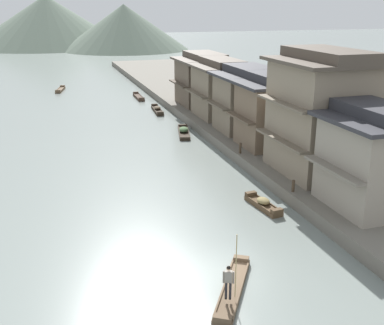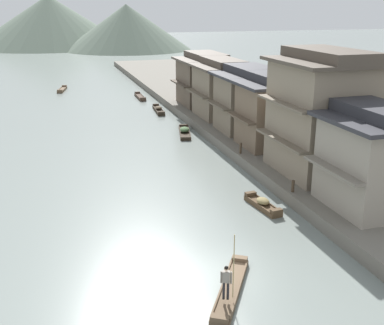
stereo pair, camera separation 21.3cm
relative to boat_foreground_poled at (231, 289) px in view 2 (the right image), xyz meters
name	(u,v)px [view 2 (the right image)]	position (x,y,z in m)	size (l,w,h in m)	color
ground_plane	(222,272)	(0.23, 1.69, -0.14)	(400.00, 400.00, 0.00)	gray
riverbank_right	(262,115)	(16.20, 31.69, 0.29)	(18.00, 110.00, 0.88)	#6B665B
boat_foreground_poled	(231,289)	(0.00, 0.00, 0.00)	(3.51, 4.97, 0.44)	brown
boatman_person	(227,278)	(-0.63, -1.06, 1.30)	(0.54, 0.35, 3.04)	black
boat_moored_nearest	(185,132)	(5.81, 27.69, 0.09)	(2.26, 5.43, 0.71)	#33281E
boat_moored_second	(263,204)	(5.45, 8.30, 0.12)	(1.23, 3.54, 0.69)	brown
boat_moored_third	(159,110)	(5.70, 38.75, 0.09)	(1.27, 5.16, 0.69)	#33281E
boat_moored_far	(62,90)	(-4.84, 57.50, 0.03)	(1.74, 4.59, 0.51)	brown
boat_midriver_drifting	(140,97)	(5.26, 48.04, 0.03)	(0.92, 4.94, 0.53)	#423328
house_waterfront_nearest	(376,159)	(10.94, 4.88, 3.74)	(6.22, 6.24, 6.14)	gray
house_waterfront_second	(324,114)	(11.40, 11.42, 5.03)	(7.14, 7.53, 8.74)	gray
house_waterfront_tall	(274,111)	(11.09, 18.60, 3.75)	(6.52, 5.59, 6.14)	#75604C
house_waterfront_narrow	(249,99)	(11.23, 24.18, 3.74)	(6.81, 5.67, 6.14)	#7F705B
house_waterfront_far	(222,88)	(10.93, 30.74, 3.73)	(6.19, 6.88, 6.14)	#7F705B
house_waterfront_end	(206,79)	(11.31, 37.57, 3.73)	(6.96, 6.96, 6.14)	brown
mooring_post_dock_near	(293,186)	(7.55, 8.32, 1.13)	(0.20, 0.20, 0.79)	#473828
mooring_post_dock_mid	(241,148)	(7.55, 17.22, 1.17)	(0.20, 0.20, 0.87)	#473828
hill_far_west	(127,27)	(16.36, 123.15, 6.06)	(36.24, 36.24, 12.40)	#5B6B5B
hill_far_centre	(50,21)	(-4.09, 141.10, 7.33)	(47.70, 47.70, 14.95)	#5B6B5B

